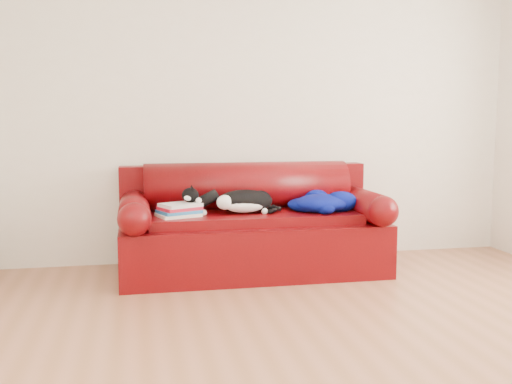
% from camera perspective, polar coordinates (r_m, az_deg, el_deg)
% --- Properties ---
extents(ground, '(4.50, 4.50, 0.00)m').
position_cam_1_polar(ground, '(3.58, 7.93, -13.35)').
color(ground, brown).
rests_on(ground, ground).
extents(room_shell, '(4.52, 4.02, 2.61)m').
position_cam_1_polar(room_shell, '(3.45, 10.32, 13.96)').
color(room_shell, beige).
rests_on(room_shell, ground).
extents(sofa_base, '(2.10, 0.90, 0.50)m').
position_cam_1_polar(sofa_base, '(4.85, -0.34, -4.94)').
color(sofa_base, '#390207').
rests_on(sofa_base, ground).
extents(sofa_back, '(2.10, 1.01, 0.88)m').
position_cam_1_polar(sofa_back, '(5.04, -0.88, -0.99)').
color(sofa_back, '#390207').
rests_on(sofa_back, ground).
extents(book_stack, '(0.36, 0.32, 0.10)m').
position_cam_1_polar(book_stack, '(4.61, -7.31, -1.72)').
color(book_stack, silver).
rests_on(book_stack, sofa_base).
extents(cat, '(0.66, 0.32, 0.23)m').
position_cam_1_polar(cat, '(4.71, -1.15, -0.96)').
color(cat, black).
rests_on(cat, sofa_base).
extents(blanket, '(0.63, 0.51, 0.17)m').
position_cam_1_polar(blanket, '(4.86, 6.32, -0.96)').
color(blanket, '#02044C').
rests_on(blanket, sofa_base).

